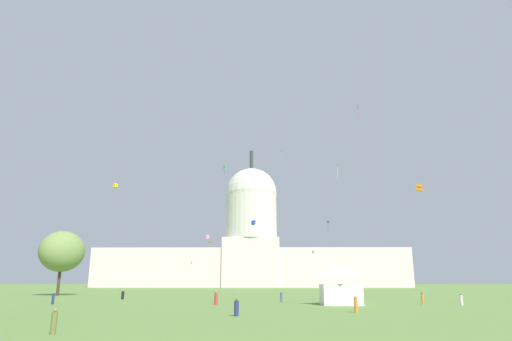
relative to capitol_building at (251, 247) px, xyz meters
name	(u,v)px	position (x,y,z in m)	size (l,w,h in m)	color
capitol_building	(251,247)	(0.00, 0.00, 0.00)	(149.46, 25.71, 68.36)	beige
event_tent	(340,285)	(16.00, -153.77, -16.26)	(5.45, 4.80, 5.24)	white
tree_west_far	(62,251)	(-38.52, -118.80, -9.50)	(12.63, 12.80, 13.79)	#42301E
person_orange_lawn_far_right	(356,305)	(15.00, -168.19, -18.07)	(0.53, 0.53, 1.72)	orange
person_olive_edge_west	(216,297)	(-1.66, -145.49, -18.11)	(0.55, 0.55, 1.67)	olive
person_red_deep_crowd	(216,299)	(-0.76, -153.87, -18.16)	(0.65, 0.65, 1.58)	red
person_white_near_tent	(461,300)	(31.56, -154.92, -18.16)	(0.44, 0.44, 1.50)	silver
person_olive_mid_center	(54,322)	(-7.19, -186.73, -18.17)	(0.43, 0.43, 1.51)	olive
person_navy_aisle_center	(53,298)	(-23.15, -153.24, -18.08)	(0.48, 0.48, 1.67)	navy
person_black_back_right	(123,295)	(-18.71, -137.01, -18.15)	(0.56, 0.56, 1.59)	black
person_denim_mid_right	(281,297)	(8.33, -146.52, -18.12)	(0.51, 0.51, 1.61)	#3D5684
person_orange_front_center	(422,299)	(27.39, -152.40, -18.12)	(0.46, 0.46, 1.59)	orange
person_navy_edge_east	(236,308)	(3.09, -172.73, -18.16)	(0.44, 0.44, 1.57)	navy
kite_orange_mid	(419,188)	(34.03, -137.23, 0.63)	(1.44, 1.40, 1.29)	orange
kite_green_high	(224,167)	(-9.97, -44.45, 28.98)	(0.85, 0.71, 3.80)	green
kite_blue_mid	(253,223)	(2.76, -82.04, 1.52)	(1.57, 1.54, 1.53)	blue
kite_black_mid	(328,223)	(34.79, -22.14, 9.15)	(0.91, 0.31, 3.77)	black
kite_red_high	(358,107)	(25.62, -129.45, 19.71)	(0.50, 1.06, 3.29)	red
kite_gold_low	(212,243)	(-5.46, -119.25, -7.81)	(1.08, 1.84, 0.46)	gold
kite_yellow_mid	(115,186)	(-30.46, -111.78, 6.72)	(1.28, 1.27, 1.12)	yellow
kite_pink_low	(208,237)	(-11.57, -79.00, -2.49)	(1.01, 0.73, 1.45)	pink
kite_lime_mid	(338,167)	(25.74, -102.86, 13.75)	(1.26, 1.03, 3.91)	#8CD133
kite_cyan_high	(283,153)	(14.42, -36.67, 37.54)	(1.04, 1.20, 3.97)	#33BCDB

